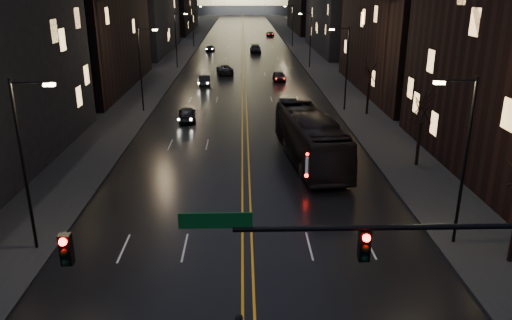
{
  "coord_description": "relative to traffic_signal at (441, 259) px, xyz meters",
  "views": [
    {
      "loc": [
        -0.16,
        -13.36,
        13.09
      ],
      "look_at": [
        0.57,
        13.76,
        3.55
      ],
      "focal_mm": 35.0,
      "sensor_mm": 36.0,
      "label": 1
    }
  ],
  "objects": [
    {
      "name": "streetlamp_right_far",
      "position": [
        4.91,
        70.0,
        -0.02
      ],
      "size": [
        2.13,
        0.25,
        9.0
      ],
      "color": "black",
      "rests_on": "ground"
    },
    {
      "name": "oncoming_car_d",
      "position": [
        -12.85,
        92.82,
        -4.46
      ],
      "size": [
        1.83,
        4.42,
        1.28
      ],
      "primitive_type": "imported",
      "rotation": [
        0.0,
        0.0,
        3.13
      ],
      "color": "black",
      "rests_on": "ground"
    },
    {
      "name": "receding_car_a",
      "position": [
        -1.16,
        39.27,
        -4.34
      ],
      "size": [
        1.69,
        4.65,
        1.52
      ],
      "primitive_type": "imported",
      "rotation": [
        0.0,
        0.0,
        0.02
      ],
      "color": "black",
      "rests_on": "ground"
    },
    {
      "name": "oncoming_car_c",
      "position": [
        -8.84,
        64.71,
        -4.41
      ],
      "size": [
        2.96,
        5.27,
        1.39
      ],
      "primitive_type": "imported",
      "rotation": [
        0.0,
        0.0,
        3.28
      ],
      "color": "black",
      "rests_on": "ground"
    },
    {
      "name": "sidewalk_left",
      "position": [
        -19.91,
        130.0,
        -5.02
      ],
      "size": [
        8.0,
        320.0,
        0.16
      ],
      "primitive_type": "cube",
      "color": "black",
      "rests_on": "ground"
    },
    {
      "name": "receding_car_d",
      "position": [
        1.47,
        124.84,
        -4.49
      ],
      "size": [
        2.09,
        4.41,
        1.22
      ],
      "primitive_type": "imported",
      "rotation": [
        0.0,
        0.0,
        -0.01
      ],
      "color": "black",
      "rests_on": "ground"
    },
    {
      "name": "streetlamp_right_mid",
      "position": [
        4.91,
        40.0,
        -0.02
      ],
      "size": [
        2.13,
        0.25,
        9.0
      ],
      "color": "black",
      "rests_on": "ground"
    },
    {
      "name": "oncoming_car_a",
      "position": [
        -11.76,
        36.14,
        -4.37
      ],
      "size": [
        2.17,
        4.46,
        1.47
      ],
      "primitive_type": "imported",
      "rotation": [
        0.0,
        0.0,
        3.25
      ],
      "color": "black",
      "rests_on": "ground"
    },
    {
      "name": "traffic_signal",
      "position": [
        0.0,
        0.0,
        0.0
      ],
      "size": [
        17.29,
        0.45,
        7.0
      ],
      "color": "black",
      "rests_on": "ground"
    },
    {
      "name": "streetlamp_left_mid",
      "position": [
        -16.72,
        40.0,
        -0.02
      ],
      "size": [
        2.13,
        0.25,
        9.0
      ],
      "color": "black",
      "rests_on": "ground"
    },
    {
      "name": "streetlamp_left_near",
      "position": [
        -16.72,
        10.0,
        -0.02
      ],
      "size": [
        2.13,
        0.25,
        9.0
      ],
      "color": "black",
      "rests_on": "ground"
    },
    {
      "name": "streetlamp_right_dist",
      "position": [
        4.91,
        100.0,
        -0.02
      ],
      "size": [
        2.13,
        0.25,
        9.0
      ],
      "color": "black",
      "rests_on": "ground"
    },
    {
      "name": "streetlamp_right_near",
      "position": [
        4.91,
        10.0,
        -0.02
      ],
      "size": [
        2.13,
        0.25,
        9.0
      ],
      "color": "black",
      "rests_on": "ground"
    },
    {
      "name": "sidewalk_right",
      "position": [
        8.09,
        130.0,
        -5.02
      ],
      "size": [
        8.0,
        320.0,
        0.16
      ],
      "primitive_type": "cube",
      "color": "black",
      "rests_on": "ground"
    },
    {
      "name": "tree_right_far",
      "position": [
        7.09,
        38.0,
        -0.58
      ],
      "size": [
        2.4,
        2.4,
        6.65
      ],
      "color": "black",
      "rests_on": "ground"
    },
    {
      "name": "streetlamp_left_dist",
      "position": [
        -16.72,
        100.0,
        -0.02
      ],
      "size": [
        2.13,
        0.25,
        9.0
      ],
      "color": "black",
      "rests_on": "ground"
    },
    {
      "name": "receding_car_c",
      "position": [
        -3.41,
        89.77,
        -4.3
      ],
      "size": [
        2.27,
        5.53,
        1.6
      ],
      "primitive_type": "imported",
      "rotation": [
        0.0,
        0.0,
        0.0
      ],
      "color": "black",
      "rests_on": "ground"
    },
    {
      "name": "bus",
      "position": [
        -0.86,
        23.55,
        -3.23
      ],
      "size": [
        4.59,
        13.69,
        3.74
      ],
      "primitive_type": "imported",
      "rotation": [
        0.0,
        0.0,
        0.11
      ],
      "color": "black",
      "rests_on": "ground"
    },
    {
      "name": "building_left_far",
      "position": [
        -26.91,
        92.0,
        4.9
      ],
      "size": [
        12.0,
        34.0,
        20.0
      ],
      "primitive_type": "cube",
      "color": "black",
      "rests_on": "ground"
    },
    {
      "name": "oncoming_car_b",
      "position": [
        -11.36,
        55.23,
        -4.38
      ],
      "size": [
        1.88,
        4.49,
        1.44
      ],
      "primitive_type": "imported",
      "rotation": [
        0.0,
        0.0,
        3.22
      ],
      "color": "black",
      "rests_on": "ground"
    },
    {
      "name": "tree_right_mid",
      "position": [
        7.09,
        22.0,
        -0.58
      ],
      "size": [
        2.4,
        2.4,
        6.65
      ],
      "color": "black",
      "rests_on": "ground"
    },
    {
      "name": "road",
      "position": [
        -5.91,
        130.0,
        -5.09
      ],
      "size": [
        20.0,
        320.0,
        0.02
      ],
      "primitive_type": "cube",
      "color": "black",
      "rests_on": "ground"
    },
    {
      "name": "receding_car_b",
      "position": [
        -0.84,
        58.05,
        -4.4
      ],
      "size": [
        1.81,
        4.2,
        1.41
      ],
      "primitive_type": "imported",
      "rotation": [
        0.0,
        0.0,
        0.03
      ],
      "color": "black",
      "rests_on": "ground"
    },
    {
      "name": "center_line",
      "position": [
        -5.91,
        130.0,
        -5.08
      ],
      "size": [
        0.62,
        320.0,
        0.01
      ],
      "primitive_type": "cube",
      "color": "orange",
      "rests_on": "road"
    },
    {
      "name": "streetlamp_left_far",
      "position": [
        -16.72,
        70.0,
        -0.02
      ],
      "size": [
        2.13,
        0.25,
        9.0
      ],
      "color": "black",
      "rests_on": "ground"
    }
  ]
}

